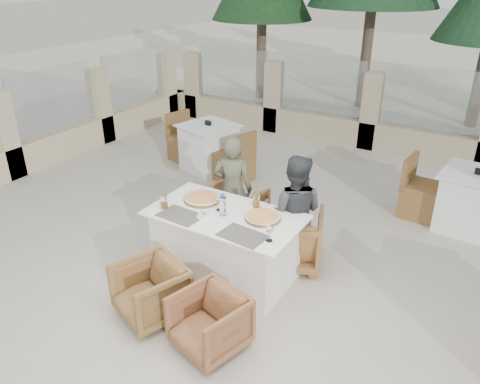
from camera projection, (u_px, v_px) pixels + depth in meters
The scene contains 23 objects.
ground at pixel (232, 278), 5.13m from camera, with size 80.00×80.00×0.00m, color #BFB4A3.
sand_patch at pixel (449, 66), 15.93m from camera, with size 30.00×16.00×0.01m, color beige.
perimeter_wall_far at pixel (372, 106), 8.49m from camera, with size 10.00×0.34×1.60m, color tan, non-canonical shape.
perimeter_wall_left at pixel (56, 114), 8.03m from camera, with size 0.34×7.00×1.60m, color #C7B68C, non-canonical shape.
dining_table at pixel (226, 246), 5.01m from camera, with size 1.60×0.90×0.77m, color white, non-canonical shape.
placemat_near_left at pixel (180, 215), 4.81m from camera, with size 0.45×0.30×0.00m, color #5D5850.
placemat_near_right at pixel (243, 236), 4.45m from camera, with size 0.45×0.30×0.00m, color #58544B.
pizza_left at pixel (202, 198), 5.11m from camera, with size 0.41×0.41×0.05m, color #DE591E.
pizza_right at pixel (263, 217), 4.73m from camera, with size 0.37×0.37×0.05m, color orange.
water_bottle at pixel (223, 204), 4.77m from camera, with size 0.07×0.07×0.24m, color #BEDEFA.
wine_glass_centre at pixel (219, 202), 4.88m from camera, with size 0.08×0.08×0.18m, color white, non-canonical shape.
wine_glass_corner at pixel (269, 232), 4.33m from camera, with size 0.08×0.08×0.18m, color white, non-canonical shape.
beer_glass_left at pixel (164, 202), 4.93m from camera, with size 0.08×0.08×0.15m, color #C6781C.
beer_glass_right at pixel (256, 200), 4.96m from camera, with size 0.07×0.07×0.15m, color orange.
olive_dish at pixel (204, 215), 4.78m from camera, with size 0.11×0.11×0.04m, color white, non-canonical shape.
armchair_far_left at pixel (234, 211), 5.88m from camera, with size 0.66×0.68×0.62m, color #926035.
armchair_far_right at pixel (291, 238), 5.28m from camera, with size 0.68×0.70×0.64m, color olive.
armchair_near_left at pixel (151, 291), 4.47m from camera, with size 0.60×0.62×0.56m, color brown.
armchair_near_right at pixel (209, 322), 4.10m from camera, with size 0.57×0.59×0.54m, color brown.
diner_left at pixel (233, 189), 5.62m from camera, with size 0.49×0.32×1.34m, color #54573F.
diner_right at pixel (294, 213), 5.07m from camera, with size 0.65×0.51×1.34m, color #383B3D.
bg_table_a at pixel (209, 147), 7.72m from camera, with size 1.64×0.82×0.77m, color white, non-canonical shape.
bg_table_b at pixel (472, 202), 5.93m from camera, with size 1.64×0.82×0.77m, color white, non-canonical shape.
Camera 1 is at (2.24, -3.56, 3.09)m, focal length 35.00 mm.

